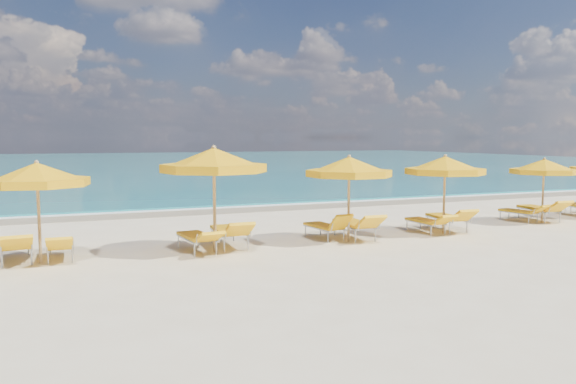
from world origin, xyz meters
name	(u,v)px	position (x,y,z in m)	size (l,w,h in m)	color
ground_plane	(309,241)	(0.00, 0.00, 0.00)	(120.00, 120.00, 0.00)	beige
ocean	(123,164)	(0.00, 48.00, 0.00)	(120.00, 80.00, 0.30)	#16757C
wet_sand_band	(231,209)	(0.00, 7.40, 0.00)	(120.00, 2.60, 0.01)	tan
foam_line	(226,207)	(0.00, 8.20, 0.00)	(120.00, 1.20, 0.03)	white
whitecap_near	(64,192)	(-6.00, 17.00, 0.00)	(14.00, 0.36, 0.05)	white
whitecap_far	(274,176)	(8.00, 24.00, 0.00)	(18.00, 0.30, 0.05)	white
umbrella_2	(37,175)	(-6.59, -0.13, 1.95)	(2.65, 2.65, 2.29)	tan
umbrella_3	(214,161)	(-2.70, -0.43, 2.22)	(2.98, 2.98, 2.60)	tan
umbrella_4	(349,168)	(0.96, -0.43, 1.99)	(3.05, 3.05, 2.33)	tan
umbrella_5	(445,166)	(4.12, -0.34, 1.96)	(2.68, 2.68, 2.30)	tan
umbrella_6	(544,167)	(8.43, 0.17, 1.82)	(2.20, 2.20, 2.14)	tan
lounger_2_left	(16,251)	(-7.11, 0.27, 0.24)	(0.83, 2.03, 0.79)	#A5A8AD
lounger_2_right	(61,250)	(-6.17, 0.12, 0.20)	(0.61, 1.71, 0.70)	#A5A8AD
lounger_3_left	(197,243)	(-3.08, -0.22, 0.22)	(0.82, 1.93, 0.68)	#A5A8AD
lounger_3_right	(230,237)	(-2.17, 0.10, 0.25)	(0.73, 2.07, 0.82)	#A5A8AD
lounger_4_left	(325,231)	(0.55, 0.16, 0.21)	(0.79, 1.71, 0.82)	#A5A8AD
lounger_4_right	(355,230)	(1.37, -0.07, 0.24)	(0.74, 2.05, 0.83)	#A5A8AD
lounger_5_left	(426,226)	(3.73, -0.06, 0.20)	(0.65, 1.75, 0.68)	#A5A8AD
lounger_5_right	(447,223)	(4.59, 0.08, 0.23)	(0.85, 2.00, 0.80)	#A5A8AD
lounger_6_left	(520,215)	(7.99, 0.69, 0.20)	(0.85, 1.70, 0.66)	#A5A8AD
lounger_6_right	(540,213)	(8.79, 0.61, 0.24)	(0.87, 2.04, 0.81)	#A5A8AD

